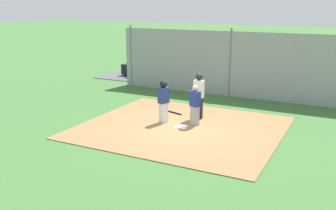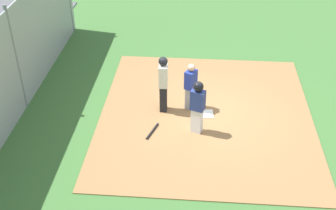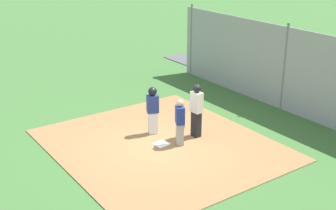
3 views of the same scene
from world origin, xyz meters
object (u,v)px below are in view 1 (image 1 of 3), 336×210
Objects in this scene: umpire at (199,95)px; parked_car_dark at (156,67)px; home_plate at (181,127)px; baseball_bat at (174,113)px; parked_car_green at (302,76)px; catcher at (195,105)px; runner at (163,98)px.

umpire reaches higher than parked_car_dark.
home_plate is 1.63m from umpire.
umpire is at bearing 7.81° from baseball_bat.
umpire is 0.42× the size of parked_car_green.
catcher is at bearing 81.93° from parked_car_green.
catcher is 0.36× the size of parked_car_dark.
parked_car_dark is (6.03, -7.97, -0.20)m from catcher.
catcher is at bearing -123.30° from home_plate.
home_plate is at bearing -8.90° from umpire.
home_plate is 10.05m from parked_car_green.
home_plate is 0.56× the size of baseball_bat.
umpire is at bearing -139.51° from catcher.
home_plate is at bearing -54.60° from parked_car_dark.
runner is at bearing -16.88° from home_plate.
catcher reaches higher than home_plate.
parked_car_dark is at bearing 142.36° from baseball_bat.
runner is at bearing -51.53° from catcher.
baseball_bat reaches higher than home_plate.
runner is (1.21, 0.23, 0.16)m from catcher.
parked_car_dark is at bearing 15.13° from parked_car_green.
runner reaches higher than parked_car_dark.
baseball_bat is (1.02, -1.53, 0.02)m from home_plate.
parked_car_dark is (5.70, -8.47, 0.57)m from home_plate.
runner is 9.52m from parked_car_dark.
parked_car_dark is at bearing -56.04° from home_plate.
runner is at bearing -46.96° from umpire.
baseball_bat is 0.18× the size of parked_car_dark.
home_plate is 10.22m from parked_car_dark.
runner is at bearing -65.12° from baseball_bat.
runner is (0.88, -0.27, 0.93)m from home_plate.
baseball_bat is at bearing -56.26° from home_plate.
runner is at bearing 75.66° from parked_car_green.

